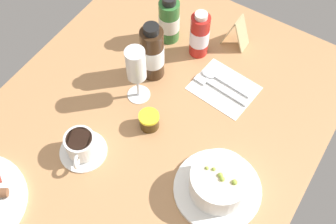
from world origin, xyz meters
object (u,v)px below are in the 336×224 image
coffee_cup (81,146)px  sauce_bottle_red (199,35)px  sauce_bottle_brown (152,53)px  cutlery_setting (223,87)px  menu_card (237,32)px  porridge_bowl (219,183)px  wine_glass (136,67)px  sauce_bottle_green (169,20)px  jam_jar (149,120)px

coffee_cup → sauce_bottle_red: sauce_bottle_red is taller
coffee_cup → sauce_bottle_brown: (30.76, -0.92, 5.32)cm
sauce_bottle_brown → coffee_cup: bearing=178.3°
cutlery_setting → menu_card: 17.80cm
sauce_bottle_brown → menu_card: size_ratio=1.84×
cutlery_setting → porridge_bowl: bearing=-154.0°
sauce_bottle_red → porridge_bowl: bearing=-143.7°
wine_glass → sauce_bottle_brown: bearing=6.0°
coffee_cup → sauce_bottle_red: size_ratio=0.79×
porridge_bowl → menu_card: size_ratio=2.09×
sauce_bottle_brown → sauce_bottle_red: bearing=-26.5°
sauce_bottle_green → porridge_bowl: bearing=-134.4°
porridge_bowl → wine_glass: 35.35cm
cutlery_setting → wine_glass: (-14.66, 18.41, 12.02)cm
jam_jar → sauce_bottle_brown: sauce_bottle_brown is taller
sauce_bottle_green → menu_card: bearing=-64.4°
porridge_bowl → jam_jar: size_ratio=3.94×
porridge_bowl → coffee_cup: (-9.20, 33.69, -0.88)cm
porridge_bowl → jam_jar: (6.33, 23.98, -1.66)cm
cutlery_setting → wine_glass: size_ratio=1.02×
sauce_bottle_brown → sauce_bottle_red: sauce_bottle_brown is taller
wine_glass → menu_card: bearing=-23.5°
porridge_bowl → wine_glass: (12.97, 31.86, 8.15)cm
menu_card → sauce_bottle_red: bearing=139.2°
porridge_bowl → sauce_bottle_red: sauce_bottle_red is taller
jam_jar → menu_card: (37.74, -5.65, 2.53)cm
sauce_bottle_brown → sauce_bottle_green: size_ratio=1.19×
jam_jar → sauce_bottle_green: bearing=22.8°
porridge_bowl → cutlery_setting: (27.63, 13.46, -3.87)cm
wine_glass → sauce_bottle_brown: size_ratio=0.97×
coffee_cup → jam_jar: coffee_cup is taller
cutlery_setting → menu_card: bearing=16.5°
sauce_bottle_green → cutlery_setting: bearing=-109.0°
wine_glass → cutlery_setting: bearing=-51.5°
sauce_bottle_brown → sauce_bottle_green: bearing=14.0°
coffee_cup → jam_jar: bearing=-32.0°
sauce_bottle_green → jam_jar: bearing=-157.2°
cutlery_setting → jam_jar: bearing=153.7°
wine_glass → sauce_bottle_green: 23.52cm
coffee_cup → sauce_bottle_green: size_ratio=0.77×
coffee_cup → porridge_bowl: bearing=-74.7°
jam_jar → sauce_bottle_red: size_ratio=0.35×
sauce_bottle_brown → sauce_bottle_green: 14.43cm
cutlery_setting → wine_glass: 26.42cm
coffee_cup → cutlery_setting: bearing=-28.8°
wine_glass → sauce_bottle_brown: (8.59, 0.90, -3.71)cm
coffee_cup → jam_jar: (15.53, -9.71, -0.78)cm
coffee_cup → wine_glass: size_ratio=0.67×
jam_jar → sauce_bottle_red: 29.38cm
porridge_bowl → sauce_bottle_red: size_ratio=1.38×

